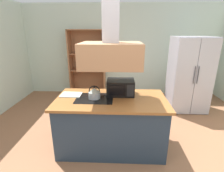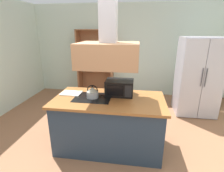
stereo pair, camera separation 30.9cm
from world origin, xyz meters
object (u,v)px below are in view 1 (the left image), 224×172
(cutting_board, at_px, (71,95))
(refrigerator, at_px, (189,75))
(dish_cabinet, at_px, (88,67))
(microwave, at_px, (121,87))
(kettle, at_px, (94,93))

(cutting_board, bearing_deg, refrigerator, 30.30)
(dish_cabinet, relative_size, microwave, 4.29)
(refrigerator, relative_size, kettle, 8.43)
(dish_cabinet, xyz_separation_m, microwave, (0.99, -2.38, 0.15))
(cutting_board, bearing_deg, kettle, -16.21)
(kettle, height_order, microwave, microwave)
(refrigerator, height_order, cutting_board, refrigerator)
(microwave, bearing_deg, cutting_board, -174.83)
(kettle, relative_size, cutting_board, 0.63)
(dish_cabinet, xyz_separation_m, kettle, (0.57, -2.57, 0.11))
(refrigerator, bearing_deg, kettle, -142.89)
(refrigerator, distance_m, kettle, 2.66)
(refrigerator, xyz_separation_m, kettle, (-2.12, -1.61, 0.08))
(kettle, relative_size, microwave, 0.47)
(refrigerator, height_order, dish_cabinet, dish_cabinet)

